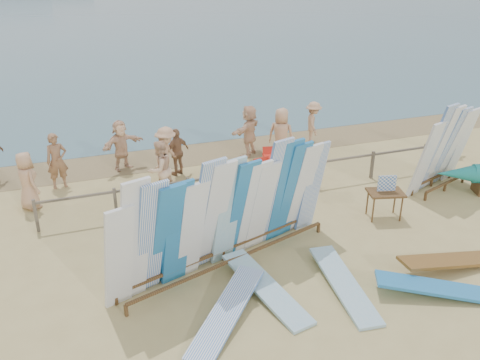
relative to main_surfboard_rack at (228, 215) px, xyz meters
name	(u,v)px	position (x,y,z in m)	size (l,w,h in m)	color
ground	(300,247)	(1.89, 0.14, -1.29)	(160.00, 160.00, 0.00)	tan
wet_sand_strip	(213,150)	(1.89, 7.34, -1.29)	(40.00, 2.60, 0.01)	olive
fence	(255,177)	(1.89, 3.14, -0.66)	(12.08, 0.08, 0.90)	#675D4E
main_surfboard_rack	(228,215)	(0.00, 0.00, 0.00)	(5.71, 2.33, 2.87)	brown
side_surfboard_rack	(444,150)	(7.33, 1.74, -0.03)	(2.52, 1.37, 2.81)	brown
vendor_table	(384,204)	(4.68, 0.74, -0.88)	(1.07, 0.88, 1.24)	brown
flat_board_e	(227,319)	(-0.65, -1.81, -1.29)	(0.56, 2.70, 0.07)	white
flat_board_d	(440,296)	(3.78, -2.63, -1.29)	(0.56, 2.70, 0.07)	#2473B4
flat_board_c	(451,268)	(4.72, -1.90, -1.29)	(0.56, 2.70, 0.07)	brown
flat_board_a	(265,293)	(0.38, -1.31, -1.29)	(0.56, 2.70, 0.07)	#83B9D2
flat_board_b	(343,288)	(2.02, -1.71, -1.29)	(0.56, 2.70, 0.07)	#83B9D2
beach_chair_left	(265,178)	(2.49, 3.78, -1.04)	(0.64, 0.65, 0.85)	red
beach_chair_right	(291,176)	(3.33, 3.68, -1.06)	(0.63, 0.64, 0.77)	red
stroller	(270,167)	(2.85, 4.24, -0.90)	(0.63, 0.79, 0.97)	red
beachgoer_0	(27,181)	(-4.28, 4.62, -0.46)	(0.81, 0.39, 1.66)	tan
beachgoer_5	(249,130)	(2.96, 6.43, -0.39)	(1.68, 0.54, 1.81)	beige
beachgoer_3	(166,155)	(-0.29, 5.04, -0.39)	(1.17, 0.48, 1.81)	tan
beachgoer_11	(121,145)	(-1.44, 6.65, -0.45)	(1.55, 0.50, 1.68)	beige
beachgoer_4	(177,152)	(0.17, 5.55, -0.51)	(0.91, 0.39, 1.55)	#8C6042
beachgoer_9	(313,123)	(5.60, 6.64, -0.48)	(1.05, 0.43, 1.63)	tan
beachgoer_10	(449,130)	(9.68, 4.17, -0.44)	(0.99, 0.43, 1.69)	#8C6042
beachgoer_1	(57,161)	(-3.46, 5.83, -0.43)	(0.63, 0.34, 1.72)	#8C6042
beachgoer_6	(281,135)	(3.76, 5.47, -0.35)	(0.92, 0.44, 1.88)	tan
beachgoer_2	(160,169)	(-0.69, 4.09, -0.42)	(0.84, 0.40, 1.73)	beige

